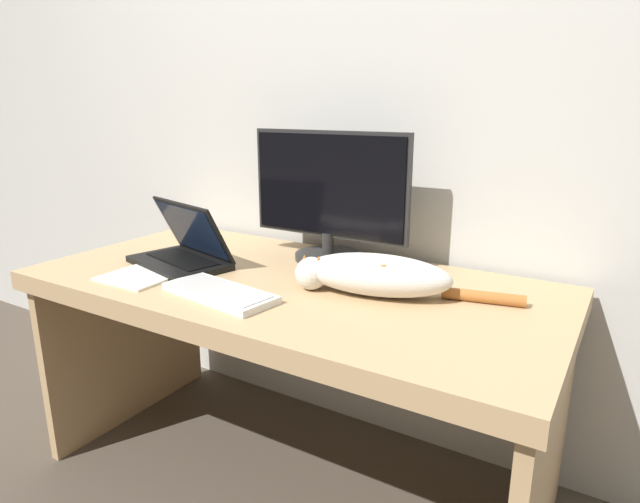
{
  "coord_description": "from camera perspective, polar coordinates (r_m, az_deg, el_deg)",
  "views": [
    {
      "loc": [
        0.88,
        -0.87,
        1.21
      ],
      "look_at": [
        0.14,
        0.35,
        0.82
      ],
      "focal_mm": 30.0,
      "sensor_mm": 36.0,
      "label": 1
    }
  ],
  "objects": [
    {
      "name": "paper_notepad",
      "position": [
        1.73,
        -18.54,
        -2.48
      ],
      "size": [
        0.21,
        0.2,
        0.01
      ],
      "color": "white",
      "rests_on": "desk"
    },
    {
      "name": "external_keyboard",
      "position": [
        1.5,
        -10.65,
        -4.34
      ],
      "size": [
        0.36,
        0.19,
        0.02
      ],
      "rotation": [
        0.0,
        0.0,
        -0.15
      ],
      "color": "white",
      "rests_on": "desk"
    },
    {
      "name": "wall_back",
      "position": [
        1.92,
        4.25,
        18.04
      ],
      "size": [
        6.4,
        0.06,
        2.6
      ],
      "color": "silver",
      "rests_on": "ground_plane"
    },
    {
      "name": "laptop",
      "position": [
        1.81,
        -14.36,
        -0.06
      ],
      "size": [
        0.38,
        0.29,
        0.21
      ],
      "rotation": [
        0.0,
        0.0,
        -0.26
      ],
      "color": "black",
      "rests_on": "desk"
    },
    {
      "name": "monitor",
      "position": [
        1.78,
        0.92,
        5.87
      ],
      "size": [
        0.57,
        0.23,
        0.43
      ],
      "color": "#282828",
      "rests_on": "desk"
    },
    {
      "name": "cat",
      "position": [
        1.49,
        5.75,
        -2.39
      ],
      "size": [
        0.6,
        0.25,
        0.11
      ],
      "rotation": [
        0.0,
        0.0,
        0.21
      ],
      "color": "silver",
      "rests_on": "desk"
    },
    {
      "name": "desk",
      "position": [
        1.67,
        -3.38,
        -7.47
      ],
      "size": [
        1.6,
        0.78,
        0.7
      ],
      "color": "tan",
      "rests_on": "ground_plane"
    }
  ]
}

